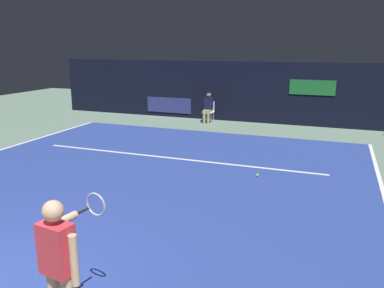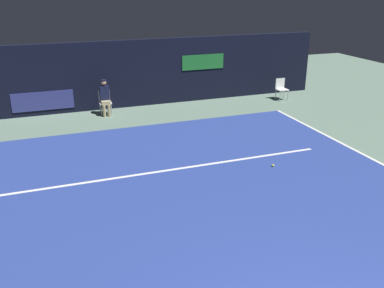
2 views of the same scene
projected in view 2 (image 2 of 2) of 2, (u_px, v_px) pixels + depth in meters
name	position (u px, v px, depth m)	size (l,w,h in m)	color
ground_plane	(199.00, 207.00, 9.43)	(33.68, 33.68, 0.00)	slate
court_surface	(199.00, 206.00, 9.43)	(11.16, 11.83, 0.01)	navy
line_service	(171.00, 170.00, 11.24)	(8.70, 0.10, 0.01)	white
back_wall	(120.00, 74.00, 16.48)	(16.91, 0.33, 2.60)	black
line_judge_on_chair	(105.00, 97.00, 15.67)	(0.45, 0.54, 1.32)	white
courtside_chair_near	(281.00, 88.00, 17.81)	(0.44, 0.42, 0.88)	white
tennis_ball	(273.00, 166.00, 11.43)	(0.07, 0.07, 0.07)	#CCE033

